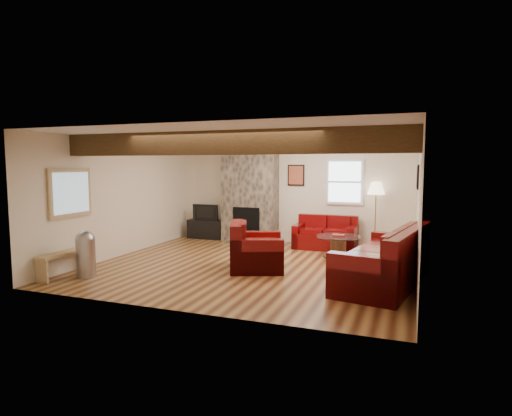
{
  "coord_description": "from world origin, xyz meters",
  "views": [
    {
      "loc": [
        2.91,
        -7.61,
        1.95
      ],
      "look_at": [
        -0.06,
        0.4,
        1.09
      ],
      "focal_mm": 30.0,
      "sensor_mm": 36.0,
      "label": 1
    }
  ],
  "objects_px": {
    "armchair_red": "(257,246)",
    "television": "(207,212)",
    "loveseat": "(325,232)",
    "sofa_three": "(383,256)",
    "coffee_table": "(338,247)",
    "tv_cabinet": "(207,229)",
    "floor_lamp": "(376,192)"
  },
  "relations": [
    {
      "from": "coffee_table",
      "to": "floor_lamp",
      "type": "bearing_deg",
      "value": 61.26
    },
    {
      "from": "floor_lamp",
      "to": "television",
      "type": "bearing_deg",
      "value": -179.74
    },
    {
      "from": "coffee_table",
      "to": "television",
      "type": "relative_size",
      "value": 1.29
    },
    {
      "from": "armchair_red",
      "to": "floor_lamp",
      "type": "relative_size",
      "value": 0.7
    },
    {
      "from": "coffee_table",
      "to": "tv_cabinet",
      "type": "bearing_deg",
      "value": 162.44
    },
    {
      "from": "sofa_three",
      "to": "tv_cabinet",
      "type": "bearing_deg",
      "value": -111.02
    },
    {
      "from": "loveseat",
      "to": "floor_lamp",
      "type": "xyz_separation_m",
      "value": [
        1.1,
        0.32,
        0.96
      ]
    },
    {
      "from": "armchair_red",
      "to": "tv_cabinet",
      "type": "xyz_separation_m",
      "value": [
        -2.42,
        2.72,
        -0.19
      ]
    },
    {
      "from": "armchair_red",
      "to": "sofa_three",
      "type": "bearing_deg",
      "value": -117.26
    },
    {
      "from": "loveseat",
      "to": "television",
      "type": "relative_size",
      "value": 1.97
    },
    {
      "from": "loveseat",
      "to": "television",
      "type": "xyz_separation_m",
      "value": [
        -3.25,
        0.3,
        0.33
      ]
    },
    {
      "from": "loveseat",
      "to": "floor_lamp",
      "type": "height_order",
      "value": "floor_lamp"
    },
    {
      "from": "loveseat",
      "to": "armchair_red",
      "type": "distance_m",
      "value": 2.56
    },
    {
      "from": "armchair_red",
      "to": "floor_lamp",
      "type": "xyz_separation_m",
      "value": [
        1.92,
        2.74,
        0.89
      ]
    },
    {
      "from": "tv_cabinet",
      "to": "armchair_red",
      "type": "bearing_deg",
      "value": -48.29
    },
    {
      "from": "loveseat",
      "to": "tv_cabinet",
      "type": "xyz_separation_m",
      "value": [
        -3.25,
        0.3,
        -0.13
      ]
    },
    {
      "from": "sofa_three",
      "to": "armchair_red",
      "type": "xyz_separation_m",
      "value": [
        -2.3,
        0.26,
        -0.03
      ]
    },
    {
      "from": "television",
      "to": "coffee_table",
      "type": "bearing_deg",
      "value": -17.56
    },
    {
      "from": "coffee_table",
      "to": "television",
      "type": "xyz_separation_m",
      "value": [
        -3.69,
        1.17,
        0.48
      ]
    },
    {
      "from": "sofa_three",
      "to": "loveseat",
      "type": "xyz_separation_m",
      "value": [
        -1.48,
        2.67,
        -0.09
      ]
    },
    {
      "from": "armchair_red",
      "to": "television",
      "type": "relative_size",
      "value": 1.5
    },
    {
      "from": "armchair_red",
      "to": "coffee_table",
      "type": "height_order",
      "value": "armchair_red"
    },
    {
      "from": "loveseat",
      "to": "coffee_table",
      "type": "bearing_deg",
      "value": -62.94
    },
    {
      "from": "sofa_three",
      "to": "tv_cabinet",
      "type": "distance_m",
      "value": 5.59
    },
    {
      "from": "loveseat",
      "to": "floor_lamp",
      "type": "relative_size",
      "value": 0.91
    },
    {
      "from": "loveseat",
      "to": "tv_cabinet",
      "type": "bearing_deg",
      "value": 174.68
    },
    {
      "from": "sofa_three",
      "to": "coffee_table",
      "type": "distance_m",
      "value": 2.09
    },
    {
      "from": "television",
      "to": "floor_lamp",
      "type": "relative_size",
      "value": 0.46
    },
    {
      "from": "coffee_table",
      "to": "television",
      "type": "height_order",
      "value": "television"
    },
    {
      "from": "tv_cabinet",
      "to": "television",
      "type": "relative_size",
      "value": 1.37
    },
    {
      "from": "armchair_red",
      "to": "tv_cabinet",
      "type": "bearing_deg",
      "value": 20.78
    },
    {
      "from": "armchair_red",
      "to": "television",
      "type": "distance_m",
      "value": 3.65
    }
  ]
}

